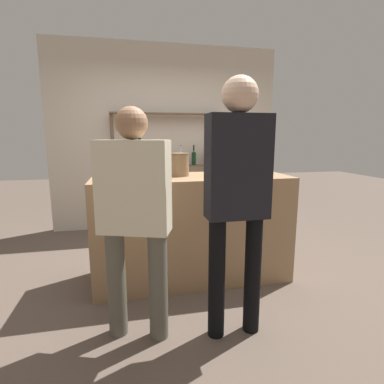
# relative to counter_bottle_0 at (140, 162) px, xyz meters

# --- Properties ---
(ground_plane) EXTENTS (16.00, 16.00, 0.00)m
(ground_plane) POSITION_rel_counter_bottle_0_xyz_m (0.50, 0.04, -1.20)
(ground_plane) COLOR brown
(bar_counter) EXTENTS (1.91, 0.69, 1.05)m
(bar_counter) POSITION_rel_counter_bottle_0_xyz_m (0.50, 0.04, -0.67)
(bar_counter) COLOR #997551
(bar_counter) RESTS_ON ground_plane
(back_wall) EXTENTS (3.51, 0.12, 2.80)m
(back_wall) POSITION_rel_counter_bottle_0_xyz_m (0.50, 1.98, 0.20)
(back_wall) COLOR beige
(back_wall) RESTS_ON ground_plane
(back_shelf) EXTENTS (1.68, 0.18, 1.78)m
(back_shelf) POSITION_rel_counter_bottle_0_xyz_m (0.49, 1.80, -0.04)
(back_shelf) COLOR brown
(back_shelf) RESTS_ON ground_plane
(counter_bottle_0) EXTENTS (0.08, 0.08, 0.38)m
(counter_bottle_0) POSITION_rel_counter_bottle_0_xyz_m (0.00, 0.00, 0.00)
(counter_bottle_0) COLOR black
(counter_bottle_0) RESTS_ON bar_counter
(counter_bottle_1) EXTENTS (0.09, 0.09, 0.36)m
(counter_bottle_1) POSITION_rel_counter_bottle_0_xyz_m (1.13, -0.04, -0.01)
(counter_bottle_1) COLOR #0F1956
(counter_bottle_1) RESTS_ON bar_counter
(counter_bottle_2) EXTENTS (0.08, 0.08, 0.38)m
(counter_bottle_2) POSITION_rel_counter_bottle_0_xyz_m (0.80, -0.18, -0.00)
(counter_bottle_2) COLOR black
(counter_bottle_2) RESTS_ON bar_counter
(counter_bottle_3) EXTENTS (0.08, 0.08, 0.31)m
(counter_bottle_3) POSITION_rel_counter_bottle_0_xyz_m (1.17, 0.10, -0.02)
(counter_bottle_3) COLOR silver
(counter_bottle_3) RESTS_ON bar_counter
(counter_bottle_4) EXTENTS (0.09, 0.09, 0.38)m
(counter_bottle_4) POSITION_rel_counter_bottle_0_xyz_m (-0.01, 0.20, -0.00)
(counter_bottle_4) COLOR silver
(counter_bottle_4) RESTS_ON bar_counter
(wine_glass) EXTENTS (0.08, 0.08, 0.15)m
(wine_glass) POSITION_rel_counter_bottle_0_xyz_m (0.70, -0.06, -0.04)
(wine_glass) COLOR silver
(wine_glass) RESTS_ON bar_counter
(ice_bucket) EXTENTS (0.18, 0.18, 0.22)m
(ice_bucket) POSITION_rel_counter_bottle_0_xyz_m (0.38, 0.08, -0.03)
(ice_bucket) COLOR #846647
(ice_bucket) RESTS_ON bar_counter
(cork_jar) EXTENTS (0.13, 0.13, 0.16)m
(cork_jar) POSITION_rel_counter_bottle_0_xyz_m (-0.21, -0.11, -0.07)
(cork_jar) COLOR silver
(cork_jar) RESTS_ON bar_counter
(customer_left) EXTENTS (0.52, 0.36, 1.62)m
(customer_left) POSITION_rel_counter_bottle_0_xyz_m (-0.08, -0.78, -0.26)
(customer_left) COLOR #575347
(customer_left) RESTS_ON ground_plane
(customer_center) EXTENTS (0.43, 0.24, 1.82)m
(customer_center) POSITION_rel_counter_bottle_0_xyz_m (0.61, -0.90, -0.11)
(customer_center) COLOR black
(customer_center) RESTS_ON ground_plane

